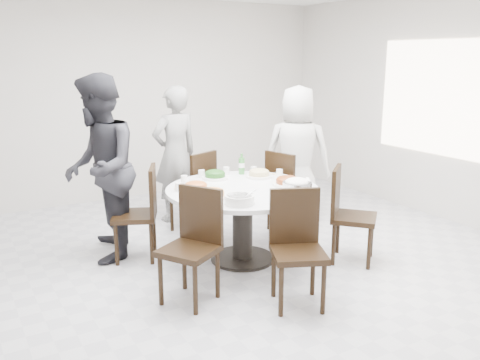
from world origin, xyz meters
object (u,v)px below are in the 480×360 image
diner_right (297,154)px  beverage_bottle (242,164)px  chair_ne (290,190)px  chair_sw (189,248)px  chair_nw (135,214)px  chair_se (354,216)px  diner_middle (175,154)px  dining_table (243,224)px  diner_left (100,169)px  soup_bowl (239,200)px  rice_bowl (297,188)px  chair_s (299,251)px  chair_n (192,191)px

diner_right → beverage_bottle: 0.99m
chair_ne → chair_sw: (-1.79, -1.06, 0.00)m
chair_nw → chair_sw: (0.08, -1.12, 0.00)m
chair_se → diner_middle: (-0.98, 2.12, 0.36)m
chair_se → chair_ne: bearing=47.2°
chair_sw → dining_table: bearing=92.0°
dining_table → diner_middle: (-0.04, 1.54, 0.46)m
diner_right → diner_left: (-2.43, -0.02, 0.09)m
chair_nw → soup_bowl: 1.25m
chair_se → soup_bowl: bearing=132.4°
diner_left → soup_bowl: 1.52m
diner_right → soup_bowl: size_ratio=6.33×
beverage_bottle → diner_left: bearing=170.2°
chair_ne → diner_right: bearing=-62.5°
diner_middle → rice_bowl: diner_middle is taller
chair_sw → soup_bowl: (0.53, 0.08, 0.32)m
chair_sw → chair_s: 0.90m
dining_table → chair_n: size_ratio=1.58×
chair_ne → chair_nw: 1.86m
chair_ne → beverage_bottle: (-0.65, -0.00, 0.39)m
chair_ne → chair_se: (-0.01, -1.10, 0.00)m
chair_ne → rice_bowl: size_ratio=3.49×
chair_se → diner_left: diner_left is taller
chair_sw → chair_se: (1.77, -0.04, 0.00)m
chair_sw → diner_middle: size_ratio=0.57×
diner_right → beverage_bottle: diner_right is taller
diner_right → beverage_bottle: bearing=58.2°
chair_se → chair_n: bearing=78.7°
dining_table → chair_nw: (-0.91, 0.58, 0.10)m
chair_nw → diner_left: bearing=-101.2°
chair_nw → chair_sw: size_ratio=1.00×
diner_left → beverage_bottle: size_ratio=8.12×
chair_nw → beverage_bottle: (1.21, -0.06, 0.39)m
diner_left → soup_bowl: size_ratio=7.02×
diner_middle → chair_ne: bearing=126.9°
chair_n → chair_se: 1.93m
dining_table → soup_bowl: soup_bowl is taller
chair_ne → rice_bowl: 1.21m
chair_sw → beverage_bottle: beverage_bottle is taller
diner_middle → chair_nw: bearing=40.7°
diner_right → rice_bowl: size_ratio=6.13×
diner_middle → soup_bowl: 2.02m
chair_se → chair_s: bearing=162.5°
diner_left → beverage_bottle: diner_left is taller
chair_ne → diner_left: size_ratio=0.51×
chair_sw → diner_right: diner_right is taller
soup_bowl → chair_sw: bearing=-171.2°
chair_sw → diner_left: diner_left is taller
dining_table → chair_nw: 1.09m
diner_middle → rice_bowl: bearing=93.0°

